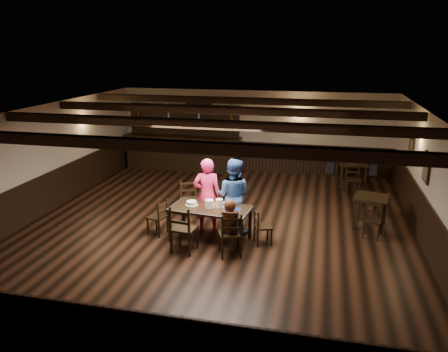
% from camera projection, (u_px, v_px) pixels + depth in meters
% --- Properties ---
extents(ground, '(10.00, 10.00, 0.00)m').
position_uv_depth(ground, '(218.00, 227.00, 10.24)').
color(ground, black).
rests_on(ground, ground).
extents(room_shell, '(9.02, 10.02, 2.71)m').
position_uv_depth(room_shell, '(218.00, 154.00, 9.78)').
color(room_shell, beige).
rests_on(room_shell, ground).
extents(dining_table, '(1.78, 1.01, 0.75)m').
position_uv_depth(dining_table, '(210.00, 211.00, 9.37)').
color(dining_table, black).
rests_on(dining_table, ground).
extents(chair_near_left, '(0.53, 0.51, 1.02)m').
position_uv_depth(chair_near_left, '(182.00, 226.00, 8.79)').
color(chair_near_left, black).
rests_on(chair_near_left, ground).
extents(chair_near_right, '(0.56, 0.55, 0.93)m').
position_uv_depth(chair_near_right, '(231.00, 232.00, 8.64)').
color(chair_near_right, black).
rests_on(chair_near_right, ground).
extents(chair_end_left, '(0.45, 0.46, 0.82)m').
position_uv_depth(chair_end_left, '(160.00, 214.00, 9.71)').
color(chair_end_left, black).
rests_on(chair_end_left, ground).
extents(chair_end_right, '(0.46, 0.47, 0.78)m').
position_uv_depth(chair_end_right, '(260.00, 224.00, 9.25)').
color(chair_end_right, black).
rests_on(chair_end_right, ground).
extents(chair_far_pushed, '(0.54, 0.53, 0.90)m').
position_uv_depth(chair_far_pushed, '(189.00, 195.00, 10.81)').
color(chair_far_pushed, black).
rests_on(chair_far_pushed, ground).
extents(woman_pink, '(0.70, 0.54, 1.71)m').
position_uv_depth(woman_pink, '(207.00, 195.00, 9.82)').
color(woman_pink, '#E42747').
rests_on(woman_pink, ground).
extents(man_blue, '(0.89, 0.73, 1.71)m').
position_uv_depth(man_blue, '(233.00, 196.00, 9.79)').
color(man_blue, navy).
rests_on(man_blue, ground).
extents(seated_person, '(0.31, 0.47, 0.76)m').
position_uv_depth(seated_person, '(230.00, 218.00, 8.62)').
color(seated_person, black).
rests_on(seated_person, ground).
extents(cake, '(0.27, 0.27, 0.09)m').
position_uv_depth(cake, '(192.00, 203.00, 9.50)').
color(cake, white).
rests_on(cake, dining_table).
extents(plate_stack_a, '(0.19, 0.19, 0.18)m').
position_uv_depth(plate_stack_a, '(209.00, 204.00, 9.31)').
color(plate_stack_a, white).
rests_on(plate_stack_a, dining_table).
extents(plate_stack_b, '(0.16, 0.16, 0.18)m').
position_uv_depth(plate_stack_b, '(219.00, 203.00, 9.35)').
color(plate_stack_b, white).
rests_on(plate_stack_b, dining_table).
extents(tea_light, '(0.05, 0.05, 0.06)m').
position_uv_depth(tea_light, '(214.00, 205.00, 9.45)').
color(tea_light, '#A5A8AD').
rests_on(tea_light, dining_table).
extents(salt_shaker, '(0.04, 0.04, 0.10)m').
position_uv_depth(salt_shaker, '(223.00, 209.00, 9.15)').
color(salt_shaker, silver).
rests_on(salt_shaker, dining_table).
extents(pepper_shaker, '(0.04, 0.04, 0.09)m').
position_uv_depth(pepper_shaker, '(230.00, 210.00, 9.11)').
color(pepper_shaker, '#A5A8AD').
rests_on(pepper_shaker, dining_table).
extents(drink_glass, '(0.07, 0.07, 0.10)m').
position_uv_depth(drink_glass, '(224.00, 204.00, 9.41)').
color(drink_glass, silver).
rests_on(drink_glass, dining_table).
extents(menu_red, '(0.27, 0.19, 0.00)m').
position_uv_depth(menu_red, '(233.00, 212.00, 9.09)').
color(menu_red, maroon).
rests_on(menu_red, dining_table).
extents(menu_blue, '(0.31, 0.22, 0.00)m').
position_uv_depth(menu_blue, '(233.00, 209.00, 9.26)').
color(menu_blue, navy).
rests_on(menu_blue, dining_table).
extents(bar_counter, '(4.04, 0.70, 2.20)m').
position_uv_depth(bar_counter, '(183.00, 148.00, 14.96)').
color(bar_counter, black).
rests_on(bar_counter, ground).
extents(back_table_a, '(0.87, 0.87, 0.75)m').
position_uv_depth(back_table_a, '(371.00, 201.00, 10.07)').
color(back_table_a, black).
rests_on(back_table_a, ground).
extents(back_table_b, '(0.88, 0.88, 0.75)m').
position_uv_depth(back_table_b, '(352.00, 166.00, 12.99)').
color(back_table_b, black).
rests_on(back_table_b, ground).
extents(bg_patron_left, '(0.25, 0.38, 0.76)m').
position_uv_depth(bg_patron_left, '(331.00, 160.00, 12.95)').
color(bg_patron_left, black).
rests_on(bg_patron_left, ground).
extents(bg_patron_right, '(0.24, 0.39, 0.79)m').
position_uv_depth(bg_patron_right, '(373.00, 161.00, 12.71)').
color(bg_patron_right, black).
rests_on(bg_patron_right, ground).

